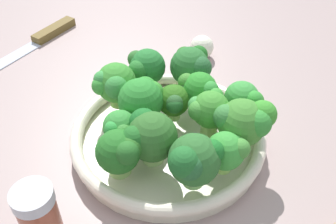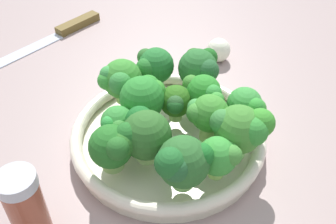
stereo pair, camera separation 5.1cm
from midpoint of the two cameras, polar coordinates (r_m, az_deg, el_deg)
The scene contains 19 objects.
ground_plane at distance 58.56cm, azimuth 3.60°, elevation -3.22°, with size 130.00×130.00×2.50cm, color gray.
bowl at distance 54.04cm, azimuth 2.70°, elevation -3.71°, with size 26.36×26.36×3.05cm.
broccoli_floret_0 at distance 47.85cm, azimuth 13.56°, elevation -2.52°, with size 5.97×7.67×7.22cm.
broccoli_floret_1 at distance 57.29cm, azimuth 7.13°, elevation 6.24°, with size 6.08×5.83×6.82cm.
broccoli_floret_2 at distance 54.95cm, azimuth -4.27°, elevation 4.52°, with size 6.47×6.07×6.62cm.
broccoli_floret_3 at distance 52.48cm, azimuth 4.26°, elevation 1.38°, with size 4.98×4.78×5.21cm.
broccoli_floret_4 at distance 52.55cm, azimuth 13.99°, elevation 0.68°, with size 5.16×4.93×5.92cm.
broccoli_floret_5 at distance 46.66cm, azimuth -0.41°, elevation -3.30°, with size 6.51×6.66×6.88cm.
broccoli_floret_6 at distance 46.02cm, azimuth 10.72°, elevation -6.36°, with size 4.61×5.03×5.46cm.
broccoli_floret_7 at distance 48.89cm, azimuth -4.39°, elevation -1.99°, with size 4.56×4.24×5.56cm.
broccoli_floret_8 at distance 51.74cm, azimuth -0.66°, elevation 2.07°, with size 6.15×6.04×6.90cm.
broccoli_floret_9 at distance 49.49cm, azimuth 8.67°, elevation -0.38°, with size 4.83×5.33×6.69cm.
broccoli_floret_10 at distance 45.86cm, azimuth -4.75°, elevation -5.24°, with size 5.54×5.62×6.06cm.
broccoli_floret_11 at distance 43.55cm, azimuth 5.45°, elevation -7.46°, with size 6.29×6.35×7.01cm.
broccoli_floret_12 at distance 57.86cm, azimuth 0.48°, elevation 6.55°, with size 5.52×5.50×6.36cm.
broccoli_floret_13 at distance 53.62cm, azimuth 7.79°, elevation 2.77°, with size 5.23×5.31×6.07cm.
knife at distance 80.35cm, azimuth -13.71°, elevation 10.88°, with size 22.55×18.12×1.50cm.
garlic_bulb at distance 71.11cm, azimuth 9.36°, elevation 8.73°, with size 4.18×4.18×4.18cm, color white.
pepper_shaker at distance 43.66cm, azimuth -16.50°, elevation -13.42°, with size 4.09×4.09×10.34cm.
Camera 2 is at (-41.86, -1.52, 39.69)cm, focal length 42.32 mm.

